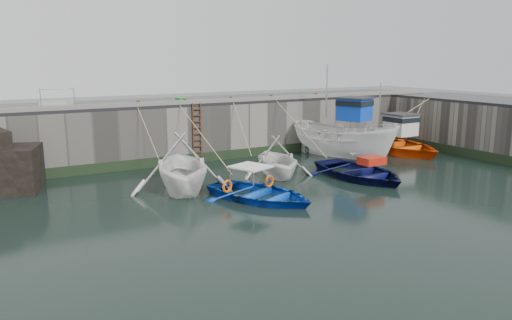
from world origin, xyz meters
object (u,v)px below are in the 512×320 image
boat_near_blue (260,199)px  boat_near_blacktrim (277,175)px  ladder (197,133)px  boat_near_navy (359,178)px  bollard_c (231,99)px  fish_crate (181,100)px  bollard_d (271,97)px  bollard_e (316,95)px  boat_far_orange (393,144)px  bollard_a (138,103)px  boat_far_white (344,139)px  bollard_b (185,101)px  boat_near_white (182,190)px

boat_near_blue → boat_near_blacktrim: bearing=27.6°
ladder → boat_near_navy: bearing=-52.8°
boat_near_blacktrim → bollard_c: (0.05, 4.94, 3.30)m
fish_crate → bollard_c: 2.78m
ladder → bollard_d: size_ratio=11.43×
boat_near_navy → bollard_d: bollard_d is taller
bollard_d → bollard_e: size_ratio=1.00×
boat_near_navy → bollard_c: bollard_c is taller
boat_near_blue → bollard_c: size_ratio=17.09×
boat_far_orange → bollard_a: bearing=167.0°
boat_near_blue → boat_near_blacktrim: (2.76, 3.21, 0.00)m
boat_near_blacktrim → bollard_e: (5.85, 4.94, 3.30)m
ladder → boat_far_white: bearing=-20.8°
bollard_c → boat_near_blue: bearing=-109.0°
boat_near_blacktrim → bollard_e: bearing=55.1°
boat_near_blue → fish_crate: 9.18m
ladder → bollard_b: (-0.50, 0.34, 1.71)m
bollard_d → bollard_e: 3.20m
bollard_d → ladder: bearing=-176.0°
boat_near_blue → boat_near_navy: boat_near_navy is taller
boat_far_orange → bollard_d: 7.91m
bollard_b → bollard_e: same height
bollard_c → fish_crate: bearing=171.6°
ladder → boat_near_navy: ladder is taller
ladder → bollard_e: size_ratio=11.43×
boat_far_white → bollard_c: 6.72m
bollard_b → bollard_c: same height
boat_far_white → fish_crate: boat_far_white is taller
fish_crate → boat_near_white: bearing=-135.0°
fish_crate → bollard_d: (5.35, -0.41, -0.01)m
boat_near_white → fish_crate: 6.91m
bollard_c → bollard_e: same height
boat_near_navy → boat_far_orange: 7.53m
boat_near_blacktrim → boat_far_orange: 9.54m
boat_far_orange → bollard_e: boat_far_orange is taller
boat_near_blue → boat_near_white: bearing=105.2°
ladder → boat_near_blue: bearing=-94.4°
boat_near_blacktrim → boat_far_orange: size_ratio=0.61×
boat_far_white → fish_crate: size_ratio=13.16×
ladder → bollard_b: size_ratio=11.43×
boat_far_white → fish_crate: 9.26m
fish_crate → boat_near_blue: bearing=-113.5°
ladder → fish_crate: (-0.55, 0.74, 1.72)m
boat_near_navy → bollard_b: size_ratio=18.91×
boat_near_navy → bollard_a: bollard_a is taller
boat_far_white → bollard_e: (0.35, 3.24, 2.24)m
boat_near_blacktrim → bollard_c: bearing=104.3°
boat_near_white → boat_far_white: bearing=27.0°
ladder → bollard_d: 5.11m
boat_near_blacktrim → fish_crate: size_ratio=7.95×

